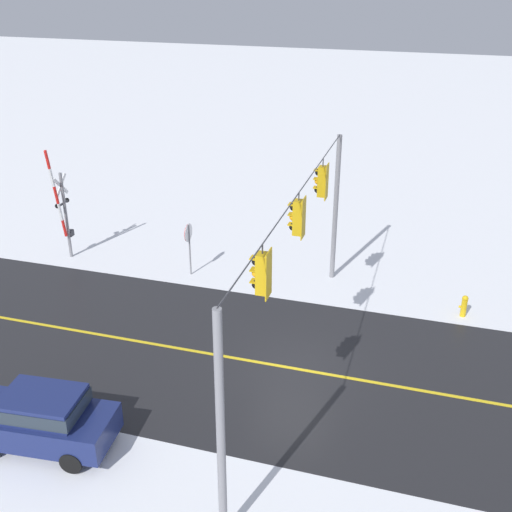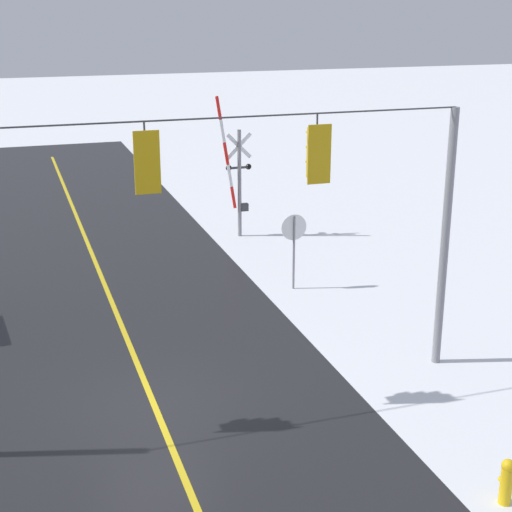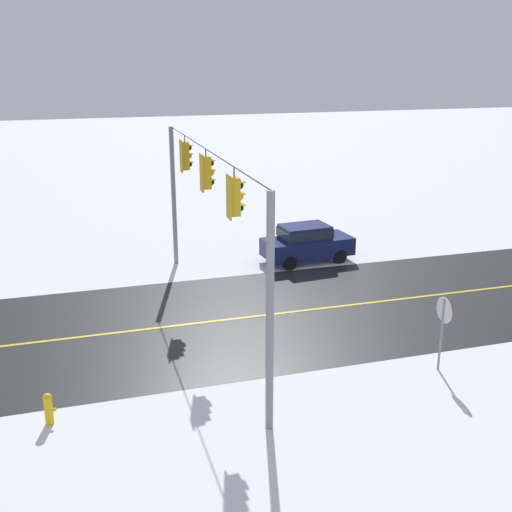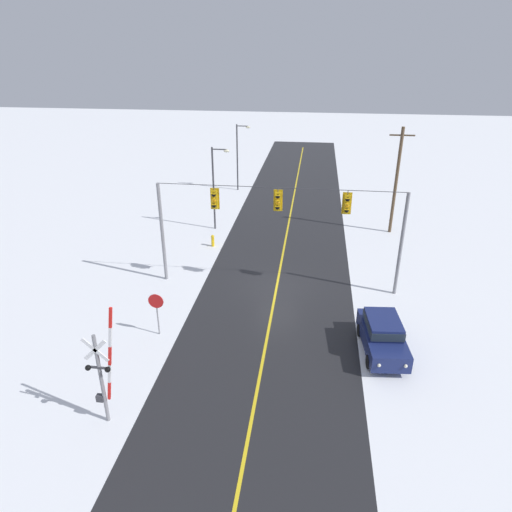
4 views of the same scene
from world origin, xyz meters
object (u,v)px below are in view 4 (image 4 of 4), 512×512
object	(u,v)px
utility_pole	(396,180)
streetlamp_far	(239,151)
railroad_crossing	(102,373)
fire_hydrant	(213,240)
streetlamp_near	(216,181)
parked_car_navy	(383,334)
stop_sign	(156,305)

from	to	relation	value
utility_pole	streetlamp_far	bearing A→B (deg)	144.32
railroad_crossing	fire_hydrant	distance (m)	17.35
streetlamp_near	streetlamp_far	distance (m)	10.89
parked_car_navy	streetlamp_near	world-z (taller)	streetlamp_near
stop_sign	fire_hydrant	world-z (taller)	stop_sign
railroad_crossing	parked_car_navy	distance (m)	12.64
fire_hydrant	utility_pole	size ratio (longest dim) A/B	0.11
parked_car_navy	streetlamp_near	xyz separation A→B (m)	(-11.13, 14.74, 2.96)
streetlamp_far	fire_hydrant	world-z (taller)	streetlamp_far
railroad_crossing	fire_hydrant	world-z (taller)	railroad_crossing
fire_hydrant	railroad_crossing	bearing A→B (deg)	-90.96
railroad_crossing	utility_pole	bearing A→B (deg)	58.26
stop_sign	utility_pole	distance (m)	21.05
streetlamp_near	stop_sign	bearing A→B (deg)	-89.61
fire_hydrant	streetlamp_far	bearing A→B (deg)	91.54
streetlamp_near	streetlamp_far	xyz separation A→B (m)	(0.00, 10.89, 0.00)
fire_hydrant	utility_pole	world-z (taller)	utility_pole
streetlamp_far	parked_car_navy	bearing A→B (deg)	-66.54
streetlamp_far	utility_pole	xyz separation A→B (m)	(13.62, -9.78, 0.26)
streetlamp_far	utility_pole	bearing A→B (deg)	-35.68
stop_sign	parked_car_navy	size ratio (longest dim) A/B	0.54
stop_sign	railroad_crossing	xyz separation A→B (m)	(-0.00, -5.93, 0.64)
parked_car_navy	stop_sign	bearing A→B (deg)	-179.53
parked_car_navy	fire_hydrant	distance (m)	15.55
stop_sign	utility_pole	size ratio (longest dim) A/B	0.29
parked_car_navy	fire_hydrant	world-z (taller)	parked_car_navy
stop_sign	railroad_crossing	size ratio (longest dim) A/B	0.45
utility_pole	fire_hydrant	bearing A→B (deg)	-160.75
parked_car_navy	utility_pole	distance (m)	16.37
stop_sign	streetlamp_far	xyz separation A→B (m)	(-0.10, 25.73, 2.20)
streetlamp_far	utility_pole	distance (m)	16.78
parked_car_navy	streetlamp_far	size ratio (longest dim) A/B	0.66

